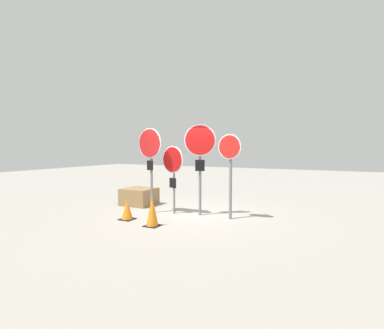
% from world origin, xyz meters
% --- Properties ---
extents(ground_plane, '(40.00, 40.00, 0.00)m').
position_xyz_m(ground_plane, '(0.00, 0.00, 0.00)').
color(ground_plane, gray).
extents(stop_sign_0, '(0.88, 0.20, 2.52)m').
position_xyz_m(stop_sign_0, '(-1.10, -0.32, 1.81)').
color(stop_sign_0, slate).
rests_on(stop_sign_0, ground).
extents(stop_sign_1, '(0.77, 0.21, 2.02)m').
position_xyz_m(stop_sign_1, '(-0.46, -0.10, 1.44)').
color(stop_sign_1, slate).
rests_on(stop_sign_1, ground).
extents(stop_sign_2, '(0.83, 0.37, 2.60)m').
position_xyz_m(stop_sign_2, '(0.34, 0.06, 1.86)').
color(stop_sign_2, slate).
rests_on(stop_sign_2, ground).
extents(stop_sign_3, '(0.67, 0.18, 2.31)m').
position_xyz_m(stop_sign_3, '(1.25, 0.03, 1.60)').
color(stop_sign_3, slate).
rests_on(stop_sign_3, ground).
extents(traffic_cone_0, '(0.37, 0.37, 0.55)m').
position_xyz_m(traffic_cone_0, '(-1.20, -1.28, 0.27)').
color(traffic_cone_0, black).
rests_on(traffic_cone_0, ground).
extents(traffic_cone_1, '(0.36, 0.36, 0.75)m').
position_xyz_m(traffic_cone_1, '(-0.20, -1.53, 0.37)').
color(traffic_cone_1, black).
rests_on(traffic_cone_1, ground).
extents(storage_crate, '(1.02, 0.96, 0.57)m').
position_xyz_m(storage_crate, '(-2.18, 0.55, 0.28)').
color(storage_crate, olive).
rests_on(storage_crate, ground).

